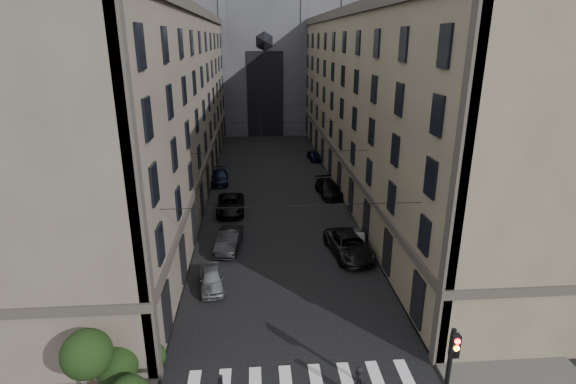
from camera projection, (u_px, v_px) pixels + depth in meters
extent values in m
cube|color=#383533|center=(179.00, 188.00, 50.06)|extent=(7.00, 80.00, 0.15)
cube|color=#383533|center=(364.00, 184.00, 51.58)|extent=(7.00, 80.00, 0.15)
cube|color=#504A3D|center=(143.00, 108.00, 46.95)|extent=(13.00, 60.00, 18.00)
cube|color=#38332D|center=(133.00, 12.00, 43.90)|extent=(13.60, 60.60, 0.90)
cube|color=#38332D|center=(148.00, 153.00, 48.51)|extent=(13.40, 60.30, 0.50)
cube|color=brown|center=(396.00, 106.00, 48.90)|extent=(13.00, 60.00, 18.00)
cube|color=#38332D|center=(403.00, 13.00, 45.84)|extent=(13.60, 60.60, 0.90)
cube|color=#38332D|center=(393.00, 149.00, 50.45)|extent=(13.40, 60.30, 0.50)
cube|color=#2D2D33|center=(263.00, 44.00, 82.76)|extent=(34.00, 22.00, 30.00)
cube|color=black|center=(265.00, 95.00, 74.93)|extent=(6.00, 0.30, 14.00)
cylinder|color=black|center=(447.00, 383.00, 18.34)|extent=(0.20, 0.20, 5.20)
cube|color=black|center=(455.00, 346.00, 17.48)|extent=(0.34, 0.30, 1.00)
cylinder|color=#FF0C07|center=(458.00, 341.00, 17.23)|extent=(0.22, 0.05, 0.22)
cylinder|color=orange|center=(457.00, 348.00, 17.33)|extent=(0.22, 0.05, 0.22)
cylinder|color=black|center=(456.00, 355.00, 17.43)|extent=(0.22, 0.05, 0.22)
sphere|color=black|center=(117.00, 366.00, 21.35)|extent=(2.00, 2.00, 2.00)
sphere|color=black|center=(152.00, 356.00, 22.50)|extent=(1.40, 1.40, 1.40)
cylinder|color=black|center=(92.00, 384.00, 20.01)|extent=(0.16, 0.16, 2.40)
sphere|color=black|center=(87.00, 354.00, 19.49)|extent=(2.20, 2.20, 2.20)
cylinder|color=black|center=(294.00, 206.00, 23.89)|extent=(14.00, 0.03, 0.03)
cylinder|color=black|center=(280.00, 152.00, 35.21)|extent=(14.00, 0.03, 0.03)
cylinder|color=black|center=(273.00, 123.00, 47.47)|extent=(14.00, 0.03, 0.03)
cylinder|color=black|center=(269.00, 105.00, 59.73)|extent=(14.00, 0.03, 0.03)
cylinder|color=black|center=(266.00, 95.00, 71.04)|extent=(14.00, 0.03, 0.03)
cylinder|color=black|center=(260.00, 125.00, 48.45)|extent=(0.03, 60.00, 0.03)
cylinder|color=black|center=(284.00, 124.00, 48.63)|extent=(0.03, 60.00, 0.03)
imported|color=slate|center=(212.00, 279.00, 30.09)|extent=(2.04, 4.09, 1.34)
imported|color=black|center=(229.00, 240.00, 35.53)|extent=(2.27, 4.94, 1.57)
imported|color=black|center=(231.00, 204.00, 43.25)|extent=(2.64, 5.60, 1.55)
imported|color=black|center=(220.00, 177.00, 51.98)|extent=(2.28, 5.02, 1.43)
imported|color=slate|center=(356.00, 241.00, 35.77)|extent=(1.88, 4.14, 1.32)
imported|color=black|center=(349.00, 245.00, 34.60)|extent=(3.47, 6.21, 1.64)
imported|color=black|center=(329.00, 188.00, 47.89)|extent=(2.66, 5.48, 1.54)
imported|color=black|center=(314.00, 155.00, 61.79)|extent=(1.94, 3.99, 1.31)
imported|color=black|center=(359.00, 384.00, 20.55)|extent=(0.65, 0.81, 1.91)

